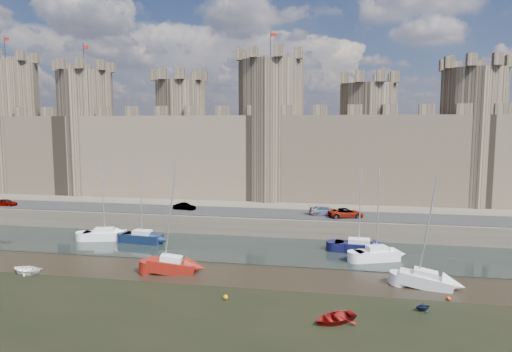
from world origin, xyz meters
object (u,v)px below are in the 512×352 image
(car_2, at_px, (325,211))
(sailboat_2, at_px, (377,254))
(sailboat_0, at_px, (105,235))
(car_0, at_px, (6,203))
(car_1, at_px, (185,207))
(sailboat_1, at_px, (142,237))
(car_3, at_px, (346,213))
(sailboat_4, at_px, (171,265))
(sailboat_5, at_px, (425,280))
(sailboat_3, at_px, (359,246))

(car_2, relative_size, sailboat_2, 0.43)
(car_2, xyz_separation_m, sailboat_0, (-28.00, -9.52, -2.37))
(car_0, xyz_separation_m, car_1, (28.17, 1.91, -0.03))
(car_1, distance_m, sailboat_2, 29.36)
(car_1, distance_m, sailboat_0, 12.35)
(sailboat_0, xyz_separation_m, sailboat_1, (5.44, -0.44, 0.02))
(car_1, height_order, car_3, car_3)
(sailboat_0, bearing_deg, car_2, 4.32)
(sailboat_4, xyz_separation_m, sailboat_5, (24.57, 0.36, -0.07))
(car_0, bearing_deg, car_1, -86.15)
(sailboat_3, distance_m, sailboat_4, 22.05)
(car_2, xyz_separation_m, sailboat_2, (6.10, -12.42, -2.32))
(sailboat_4, bearing_deg, sailboat_2, 11.45)
(car_2, height_order, sailboat_4, sailboat_4)
(sailboat_2, bearing_deg, sailboat_0, 154.21)
(car_0, height_order, sailboat_4, sailboat_4)
(car_3, height_order, sailboat_2, sailboat_2)
(sailboat_5, bearing_deg, car_2, 126.96)
(car_2, height_order, car_3, car_3)
(sailboat_3, bearing_deg, sailboat_4, -145.60)
(car_2, bearing_deg, sailboat_3, -166.44)
(sailboat_1, distance_m, sailboat_3, 26.89)
(car_3, bearing_deg, sailboat_4, 121.16)
(sailboat_2, height_order, sailboat_3, sailboat_2)
(car_3, bearing_deg, sailboat_0, 88.60)
(sailboat_3, relative_size, sailboat_5, 0.96)
(car_2, xyz_separation_m, sailboat_3, (4.32, -9.14, -2.38))
(car_1, bearing_deg, sailboat_4, -155.12)
(car_2, relative_size, car_3, 0.94)
(car_0, height_order, car_2, car_2)
(sailboat_5, bearing_deg, sailboat_1, 173.40)
(car_1, height_order, sailboat_4, sailboat_4)
(car_1, bearing_deg, sailboat_3, -101.17)
(car_2, height_order, sailboat_5, sailboat_5)
(car_0, xyz_separation_m, sailboat_3, (52.91, -7.20, -2.31))
(sailboat_2, xyz_separation_m, sailboat_5, (3.82, -7.59, -0.09))
(car_3, distance_m, sailboat_1, 26.92)
(sailboat_2, bearing_deg, car_1, 134.03)
(car_0, xyz_separation_m, car_2, (48.59, 1.94, 0.07))
(sailboat_1, height_order, sailboat_2, sailboat_2)
(sailboat_0, height_order, sailboat_5, sailboat_5)
(car_1, bearing_deg, car_2, -80.88)
(sailboat_2, bearing_deg, car_2, 95.22)
(car_3, distance_m, sailboat_3, 8.24)
(sailboat_5, bearing_deg, sailboat_3, 127.83)
(car_0, relative_size, sailboat_5, 0.33)
(sailboat_2, bearing_deg, car_0, 148.22)
(car_2, bearing_deg, car_0, 80.53)
(car_3, relative_size, sailboat_3, 0.48)
(sailboat_0, xyz_separation_m, sailboat_3, (32.32, 0.39, -0.01))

